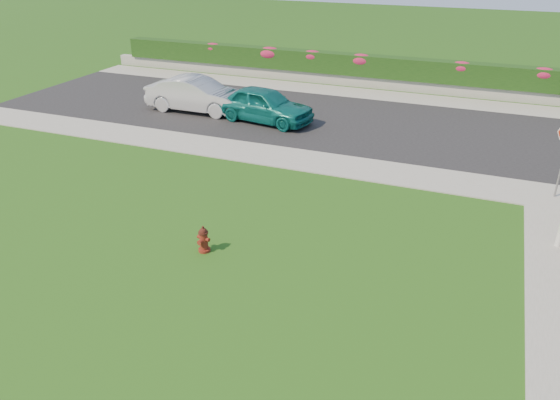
% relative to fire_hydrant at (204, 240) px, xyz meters
% --- Properties ---
extents(ground, '(120.00, 120.00, 0.00)m').
position_rel_fire_hydrant_xyz_m(ground, '(1.84, -1.98, -0.35)').
color(ground, black).
rests_on(ground, ground).
extents(street_far, '(26.00, 8.00, 0.04)m').
position_rel_fire_hydrant_xyz_m(street_far, '(-3.16, 12.02, -0.33)').
color(street_far, black).
rests_on(street_far, ground).
extents(sidewalk_far, '(24.00, 2.00, 0.04)m').
position_rel_fire_hydrant_xyz_m(sidewalk_far, '(-4.16, 7.02, -0.33)').
color(sidewalk_far, gray).
rests_on(sidewalk_far, ground).
extents(curb_corner, '(2.00, 2.00, 0.04)m').
position_rel_fire_hydrant_xyz_m(curb_corner, '(8.84, 7.02, -0.33)').
color(curb_corner, gray).
rests_on(curb_corner, ground).
extents(sidewalk_beyond, '(34.00, 2.00, 0.04)m').
position_rel_fire_hydrant_xyz_m(sidewalk_beyond, '(0.84, 17.02, -0.33)').
color(sidewalk_beyond, gray).
rests_on(sidewalk_beyond, ground).
extents(retaining_wall, '(34.00, 0.40, 0.60)m').
position_rel_fire_hydrant_xyz_m(retaining_wall, '(0.84, 18.52, -0.05)').
color(retaining_wall, gray).
rests_on(retaining_wall, ground).
extents(hedge, '(32.00, 0.90, 1.10)m').
position_rel_fire_hydrant_xyz_m(hedge, '(0.84, 18.62, 0.80)').
color(hedge, black).
rests_on(hedge, retaining_wall).
extents(fire_hydrant, '(0.38, 0.36, 0.74)m').
position_rel_fire_hydrant_xyz_m(fire_hydrant, '(0.00, 0.00, 0.00)').
color(fire_hydrant, '#4B100B').
rests_on(fire_hydrant, ground).
extents(sedan_teal, '(4.69, 2.51, 1.52)m').
position_rel_fire_hydrant_xyz_m(sedan_teal, '(-2.88, 10.71, 0.45)').
color(sedan_teal, '#0C605D').
rests_on(sedan_teal, street_far).
extents(sedan_silver, '(4.77, 1.67, 1.57)m').
position_rel_fire_hydrant_xyz_m(sedan_silver, '(-6.41, 10.99, 0.48)').
color(sedan_silver, '#B8BAC1').
rests_on(sedan_silver, street_far).
extents(flower_clump_a, '(1.14, 0.73, 0.57)m').
position_rel_fire_hydrant_xyz_m(flower_clump_a, '(-9.54, 18.52, 1.13)').
color(flower_clump_a, '#C32163').
rests_on(flower_clump_a, hedge).
extents(flower_clump_b, '(1.41, 0.90, 0.70)m').
position_rel_fire_hydrant_xyz_m(flower_clump_b, '(-5.89, 18.52, 1.07)').
color(flower_clump_b, '#C32163').
rests_on(flower_clump_b, hedge).
extents(flower_clump_c, '(1.21, 0.78, 0.61)m').
position_rel_fire_hydrant_xyz_m(flower_clump_c, '(-3.32, 18.52, 1.11)').
color(flower_clump_c, '#C32163').
rests_on(flower_clump_c, hedge).
extents(flower_clump_d, '(1.32, 0.85, 0.66)m').
position_rel_fire_hydrant_xyz_m(flower_clump_d, '(-0.54, 18.52, 1.09)').
color(flower_clump_d, '#C32163').
rests_on(flower_clump_d, hedge).
extents(flower_clump_e, '(1.21, 0.77, 0.60)m').
position_rel_fire_hydrant_xyz_m(flower_clump_e, '(4.66, 18.52, 1.11)').
color(flower_clump_e, '#C32163').
rests_on(flower_clump_e, hedge).
extents(flower_clump_f, '(1.25, 0.80, 0.63)m').
position_rel_fire_hydrant_xyz_m(flower_clump_f, '(8.49, 18.52, 1.10)').
color(flower_clump_f, '#C32163').
rests_on(flower_clump_f, hedge).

